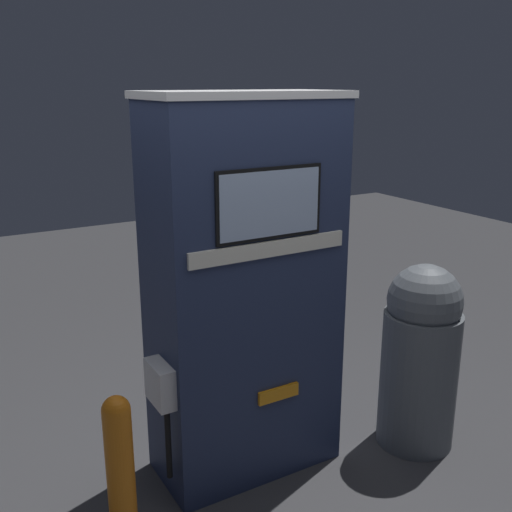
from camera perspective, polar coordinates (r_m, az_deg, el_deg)
ground_plane at (r=3.75m, az=1.10°, el=-20.82°), size 14.00×14.00×0.00m
gas_pump at (r=3.42m, az=-1.15°, el=-3.40°), size 1.16×0.57×2.22m
safety_bollard at (r=3.11m, az=-12.77°, el=-19.56°), size 0.14×0.14×0.87m
trash_bin at (r=3.95m, az=15.38°, el=-9.05°), size 0.48×0.48×1.20m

